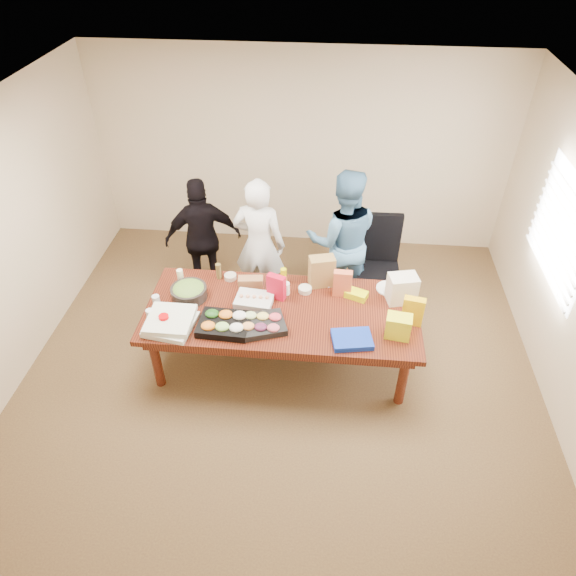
# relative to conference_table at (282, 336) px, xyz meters

# --- Properties ---
(floor) EXTENTS (5.50, 5.00, 0.02)m
(floor) POSITION_rel_conference_table_xyz_m (0.00, 0.00, -0.39)
(floor) COLOR #47301E
(floor) RESTS_ON ground
(ceiling) EXTENTS (5.50, 5.00, 0.02)m
(ceiling) POSITION_rel_conference_table_xyz_m (0.00, 0.00, 2.33)
(ceiling) COLOR white
(ceiling) RESTS_ON wall_back
(wall_back) EXTENTS (5.50, 0.04, 2.70)m
(wall_back) POSITION_rel_conference_table_xyz_m (0.00, 2.50, 0.98)
(wall_back) COLOR beige
(wall_back) RESTS_ON floor
(wall_front) EXTENTS (5.50, 0.04, 2.70)m
(wall_front) POSITION_rel_conference_table_xyz_m (0.00, -2.50, 0.98)
(wall_front) COLOR beige
(wall_front) RESTS_ON floor
(wall_left) EXTENTS (0.04, 5.00, 2.70)m
(wall_left) POSITION_rel_conference_table_xyz_m (-2.75, 0.00, 0.98)
(wall_left) COLOR beige
(wall_left) RESTS_ON floor
(window_panel) EXTENTS (0.03, 1.40, 1.10)m
(window_panel) POSITION_rel_conference_table_xyz_m (2.72, 0.60, 1.12)
(window_panel) COLOR white
(window_panel) RESTS_ON wall_right
(window_blinds) EXTENTS (0.04, 1.36, 1.00)m
(window_blinds) POSITION_rel_conference_table_xyz_m (2.68, 0.60, 1.12)
(window_blinds) COLOR beige
(window_blinds) RESTS_ON wall_right
(conference_table) EXTENTS (2.80, 1.20, 0.75)m
(conference_table) POSITION_rel_conference_table_xyz_m (0.00, 0.00, 0.00)
(conference_table) COLOR #4C1C0F
(conference_table) RESTS_ON floor
(office_chair) EXTENTS (0.60, 0.60, 1.15)m
(office_chair) POSITION_rel_conference_table_xyz_m (1.04, 1.02, 0.20)
(office_chair) COLOR black
(office_chair) RESTS_ON floor
(person_center) EXTENTS (0.66, 0.48, 1.70)m
(person_center) POSITION_rel_conference_table_xyz_m (-0.37, 1.01, 0.47)
(person_center) COLOR silver
(person_center) RESTS_ON floor
(person_right) EXTENTS (0.92, 0.74, 1.77)m
(person_right) POSITION_rel_conference_table_xyz_m (0.60, 1.14, 0.51)
(person_right) COLOR teal
(person_right) RESTS_ON floor
(person_left) EXTENTS (0.99, 0.63, 1.56)m
(person_left) POSITION_rel_conference_table_xyz_m (-1.08, 1.19, 0.41)
(person_left) COLOR black
(person_left) RESTS_ON floor
(veggie_tray) EXTENTS (0.52, 0.42, 0.08)m
(veggie_tray) POSITION_rel_conference_table_xyz_m (-0.53, -0.31, 0.41)
(veggie_tray) COLOR black
(veggie_tray) RESTS_ON conference_table
(fruit_tray) EXTENTS (0.53, 0.47, 0.07)m
(fruit_tray) POSITION_rel_conference_table_xyz_m (-0.17, -0.28, 0.41)
(fruit_tray) COLOR black
(fruit_tray) RESTS_ON conference_table
(sheet_cake) EXTENTS (0.41, 0.33, 0.07)m
(sheet_cake) POSITION_rel_conference_table_xyz_m (-0.30, 0.09, 0.41)
(sheet_cake) COLOR silver
(sheet_cake) RESTS_ON conference_table
(salad_bowl) EXTENTS (0.47, 0.47, 0.12)m
(salad_bowl) POSITION_rel_conference_table_xyz_m (-0.99, 0.11, 0.44)
(salad_bowl) COLOR #282320
(salad_bowl) RESTS_ON conference_table
(chip_bag_blue) EXTENTS (0.42, 0.34, 0.06)m
(chip_bag_blue) POSITION_rel_conference_table_xyz_m (0.72, -0.39, 0.40)
(chip_bag_blue) COLOR #0F30AC
(chip_bag_blue) RESTS_ON conference_table
(chip_bag_red) EXTENTS (0.21, 0.14, 0.28)m
(chip_bag_red) POSITION_rel_conference_table_xyz_m (-0.08, 0.19, 0.52)
(chip_bag_red) COLOR red
(chip_bag_red) RESTS_ON conference_table
(chip_bag_yellow) EXTENTS (0.22, 0.12, 0.31)m
(chip_bag_yellow) POSITION_rel_conference_table_xyz_m (1.30, -0.07, 0.53)
(chip_bag_yellow) COLOR #ECB209
(chip_bag_yellow) RESTS_ON conference_table
(chip_bag_orange) EXTENTS (0.20, 0.09, 0.30)m
(chip_bag_orange) POSITION_rel_conference_table_xyz_m (0.61, 0.31, 0.53)
(chip_bag_orange) COLOR #E0623B
(chip_bag_orange) RESTS_ON conference_table
(mayo_jar) EXTENTS (0.10, 0.10, 0.14)m
(mayo_jar) POSITION_rel_conference_table_xyz_m (0.01, 0.27, 0.44)
(mayo_jar) COLOR white
(mayo_jar) RESTS_ON conference_table
(mustard_bottle) EXTENTS (0.07, 0.07, 0.19)m
(mustard_bottle) POSITION_rel_conference_table_xyz_m (-0.03, 0.45, 0.47)
(mustard_bottle) COLOR #EEE400
(mustard_bottle) RESTS_ON conference_table
(dressing_bottle) EXTENTS (0.07, 0.07, 0.19)m
(dressing_bottle) POSITION_rel_conference_table_xyz_m (-0.74, 0.47, 0.47)
(dressing_bottle) COLOR brown
(dressing_bottle) RESTS_ON conference_table
(ranch_bottle) EXTENTS (0.08, 0.08, 0.20)m
(ranch_bottle) POSITION_rel_conference_table_xyz_m (-1.13, 0.31, 0.48)
(ranch_bottle) COLOR #F5F5C4
(ranch_bottle) RESTS_ON conference_table
(banana_bunch) EXTENTS (0.26, 0.21, 0.08)m
(banana_bunch) POSITION_rel_conference_table_xyz_m (0.76, 0.28, 0.41)
(banana_bunch) COLOR #EFF705
(banana_bunch) RESTS_ON conference_table
(bread_loaf) EXTENTS (0.28, 0.14, 0.11)m
(bread_loaf) POSITION_rel_conference_table_xyz_m (-0.38, 0.36, 0.43)
(bread_loaf) COLOR #98643D
(bread_loaf) RESTS_ON conference_table
(kraft_bag) EXTENTS (0.30, 0.22, 0.35)m
(kraft_bag) POSITION_rel_conference_table_xyz_m (0.38, 0.47, 0.55)
(kraft_bag) COLOR olive
(kraft_bag) RESTS_ON conference_table
(red_cup) EXTENTS (0.10, 0.10, 0.13)m
(red_cup) POSITION_rel_conference_table_xyz_m (-1.12, -0.34, 0.44)
(red_cup) COLOR #D20005
(red_cup) RESTS_ON conference_table
(clear_cup_a) EXTENTS (0.10, 0.10, 0.10)m
(clear_cup_a) POSITION_rel_conference_table_xyz_m (-1.30, -0.25, 0.43)
(clear_cup_a) COLOR white
(clear_cup_a) RESTS_ON conference_table
(clear_cup_b) EXTENTS (0.09, 0.09, 0.11)m
(clear_cup_b) POSITION_rel_conference_table_xyz_m (-1.30, -0.03, 0.43)
(clear_cup_b) COLOR silver
(clear_cup_b) RESTS_ON conference_table
(pizza_box_lower) EXTENTS (0.51, 0.51, 0.05)m
(pizza_box_lower) POSITION_rel_conference_table_xyz_m (-1.06, -0.35, 0.40)
(pizza_box_lower) COLOR silver
(pizza_box_lower) RESTS_ON conference_table
(pizza_box_upper) EXTENTS (0.45, 0.45, 0.05)m
(pizza_box_upper) POSITION_rel_conference_table_xyz_m (-1.07, -0.33, 0.45)
(pizza_box_upper) COLOR silver
(pizza_box_upper) RESTS_ON pizza_box_lower
(plate_a) EXTENTS (0.32, 0.32, 0.02)m
(plate_a) POSITION_rel_conference_table_xyz_m (1.11, 0.45, 0.38)
(plate_a) COLOR white
(plate_a) RESTS_ON conference_table
(plate_b) EXTENTS (0.24, 0.24, 0.01)m
(plate_b) POSITION_rel_conference_table_xyz_m (0.44, 0.52, 0.38)
(plate_b) COLOR silver
(plate_b) RESTS_ON conference_table
(dip_bowl_a) EXTENTS (0.17, 0.17, 0.06)m
(dip_bowl_a) POSITION_rel_conference_table_xyz_m (0.22, 0.32, 0.40)
(dip_bowl_a) COLOR beige
(dip_bowl_a) RESTS_ON conference_table
(dip_bowl_b) EXTENTS (0.16, 0.16, 0.05)m
(dip_bowl_b) POSITION_rel_conference_table_xyz_m (-0.62, 0.47, 0.40)
(dip_bowl_b) COLOR beige
(dip_bowl_b) RESTS_ON conference_table
(grocery_bag_white) EXTENTS (0.33, 0.27, 0.31)m
(grocery_bag_white) POSITION_rel_conference_table_xyz_m (1.22, 0.27, 0.53)
(grocery_bag_white) COLOR white
(grocery_bag_white) RESTS_ON conference_table
(grocery_bag_yellow) EXTENTS (0.26, 0.20, 0.24)m
(grocery_bag_yellow) POSITION_rel_conference_table_xyz_m (1.15, -0.27, 0.49)
(grocery_bag_yellow) COLOR #EDF21A
(grocery_bag_yellow) RESTS_ON conference_table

